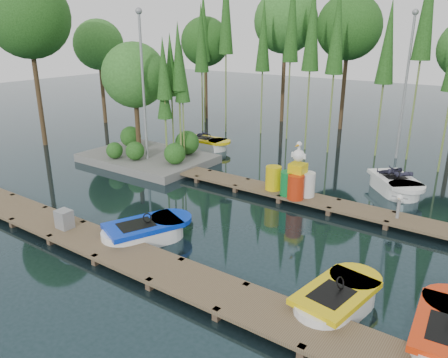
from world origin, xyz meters
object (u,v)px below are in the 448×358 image
Objects in this scene: island at (144,97)px; drum_cluster at (297,181)px; boat_yellow_far at (207,143)px; boat_red at (448,336)px; utility_cabinet at (64,219)px; boat_blue at (145,232)px; yellow_barrel at (273,178)px.

drum_cluster is (8.89, -0.95, -2.25)m from island.
boat_red is at bearing -16.13° from boat_yellow_far.
boat_red is 1.43× the size of drum_cluster.
boat_red is at bearing -22.77° from island.
island is at bearing 152.60° from boat_red.
boat_red is 5.12× the size of utility_cabinet.
utility_cabinet is at bearing -125.11° from drum_cluster.
boat_blue is 11.35m from boat_yellow_far.
boat_red is 1.12× the size of boat_yellow_far.
boat_red is at bearing 24.23° from boat_blue.
drum_cluster reaches higher than boat_blue.
boat_yellow_far is 2.91× the size of yellow_barrel.
utility_cabinet is 7.92m from yellow_barrel.
boat_blue is at bearing 176.59° from boat_red.
drum_cluster is at bearing 54.89° from utility_cabinet.
drum_cluster is (1.11, -0.16, 0.16)m from yellow_barrel.
boat_yellow_far is 4.58× the size of utility_cabinet.
utility_cabinet is (-2.33, -1.27, 0.31)m from boat_blue.
boat_yellow_far is 11.70m from utility_cabinet.
yellow_barrel is at bearing 138.23° from boat_red.
boat_red reaches higher than boat_blue.
island is 3.15× the size of drum_cluster.
boat_blue is 1.51× the size of drum_cluster.
island is 9.59m from boat_blue.
boat_blue is (6.40, -6.52, -2.90)m from island.
island is 2.45× the size of boat_yellow_far.
island reaches higher than yellow_barrel.
utility_cabinet is (2.94, -11.32, 0.31)m from boat_yellow_far.
drum_cluster is (4.81, 6.84, 0.33)m from utility_cabinet.
island is at bearing 117.61° from utility_cabinet.
boat_yellow_far is 7.94m from yellow_barrel.
boat_blue is at bearing -45.53° from island.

